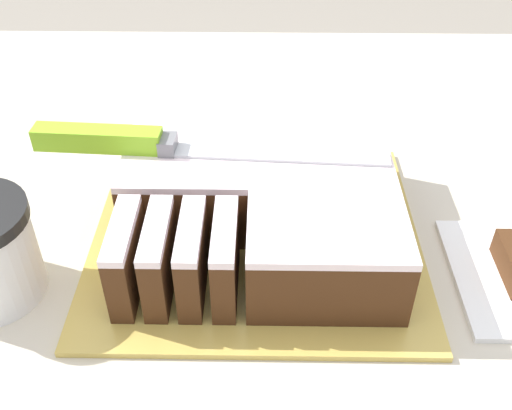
# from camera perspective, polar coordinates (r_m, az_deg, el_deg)

# --- Properties ---
(cake_board) EXTENTS (0.32, 0.30, 0.01)m
(cake_board) POSITION_cam_1_polar(r_m,az_deg,el_deg) (0.61, 0.00, -2.93)
(cake_board) COLOR gold
(cake_board) RESTS_ON countertop
(cake) EXTENTS (0.26, 0.24, 0.07)m
(cake) POSITION_cam_1_polar(r_m,az_deg,el_deg) (0.58, 0.58, 0.33)
(cake) COLOR #472814
(cake) RESTS_ON cake_board
(knife) EXTENTS (0.35, 0.04, 0.02)m
(knife) POSITION_cam_1_polar(r_m,az_deg,el_deg) (0.60, -11.37, 5.90)
(knife) COLOR silver
(knife) RESTS_ON cake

